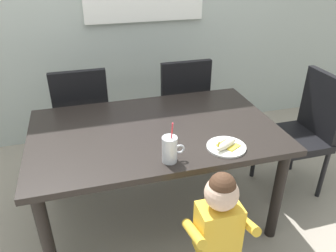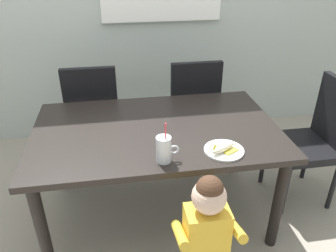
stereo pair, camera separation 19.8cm
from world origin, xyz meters
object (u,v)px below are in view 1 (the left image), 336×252
at_px(dining_chair_far, 304,128).
at_px(toddler_standing, 219,224).
at_px(dining_table, 155,140).
at_px(peeled_banana, 226,145).
at_px(milk_cup, 170,151).
at_px(dining_chair_left, 83,115).
at_px(dining_chair_right, 181,103).
at_px(snack_plate, 226,147).

relative_size(dining_chair_far, toddler_standing, 1.15).
relative_size(dining_table, peeled_banana, 9.03).
distance_m(milk_cup, peeled_banana, 0.35).
bearing_deg(dining_chair_left, milk_cup, 111.97).
height_order(dining_chair_right, peeled_banana, dining_chair_right).
bearing_deg(snack_plate, dining_table, 135.73).
height_order(dining_chair_left, toddler_standing, dining_chair_left).
bearing_deg(snack_plate, dining_chair_right, 86.74).
height_order(dining_chair_left, milk_cup, milk_cup).
bearing_deg(toddler_standing, dining_table, 102.88).
height_order(dining_chair_right, dining_chair_far, same).
distance_m(dining_chair_right, peeled_banana, 1.08).
bearing_deg(dining_chair_far, dining_chair_right, -130.95).
distance_m(dining_table, peeled_banana, 0.50).
relative_size(milk_cup, peeled_banana, 1.43).
relative_size(dining_table, dining_chair_far, 1.65).
xyz_separation_m(milk_cup, peeled_banana, (0.35, 0.03, -0.04)).
bearing_deg(peeled_banana, toddler_standing, -117.32).
bearing_deg(dining_chair_right, dining_chair_left, -0.10).
bearing_deg(toddler_standing, dining_chair_left, 113.24).
height_order(dining_table, milk_cup, milk_cup).
distance_m(dining_chair_left, milk_cup, 1.20).
bearing_deg(toddler_standing, peeled_banana, 62.68).
relative_size(dining_chair_right, dining_chair_far, 1.00).
relative_size(dining_chair_right, milk_cup, 3.82).
bearing_deg(milk_cup, peeled_banana, 4.50).
distance_m(dining_chair_left, toddler_standing, 1.53).
height_order(dining_chair_right, toddler_standing, dining_chair_right).
distance_m(dining_chair_right, dining_chair_far, 1.03).
bearing_deg(dining_chair_left, toddler_standing, 113.24).
xyz_separation_m(dining_table, dining_chair_left, (-0.44, 0.71, -0.10)).
bearing_deg(dining_chair_far, peeled_banana, -65.58).
bearing_deg(dining_table, peeled_banana, -45.98).
distance_m(dining_chair_right, snack_plate, 1.06).
height_order(dining_table, dining_chair_right, dining_chair_right).
xyz_separation_m(dining_table, peeled_banana, (0.34, -0.35, 0.12)).
bearing_deg(dining_chair_left, dining_chair_far, 157.47).
bearing_deg(snack_plate, toddler_standing, -117.37).
xyz_separation_m(toddler_standing, snack_plate, (0.19, 0.36, 0.21)).
xyz_separation_m(dining_table, snack_plate, (0.35, -0.34, 0.09)).
xyz_separation_m(dining_table, milk_cup, (-0.01, -0.38, 0.15)).
bearing_deg(dining_chair_left, snack_plate, 127.16).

